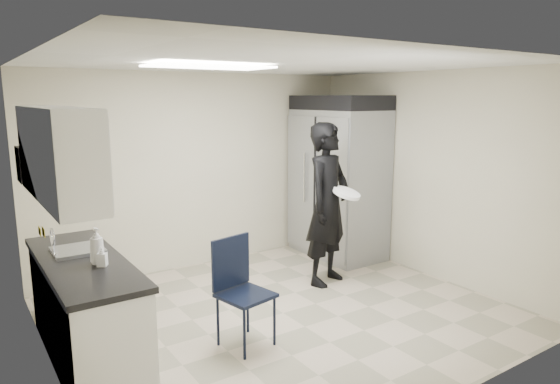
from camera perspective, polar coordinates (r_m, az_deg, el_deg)
floor at (r=5.50m, az=0.36°, el=-13.67°), size 4.50×4.50×0.00m
ceiling at (r=5.02m, az=0.40°, el=14.49°), size 4.50×4.50×0.00m
back_wall at (r=6.82m, az=-9.13°, el=2.43°), size 4.50×0.00×4.50m
left_wall at (r=4.29m, az=-25.38°, el=-3.43°), size 0.00×4.00×4.00m
right_wall at (r=6.61m, az=16.71°, el=1.85°), size 0.00×4.00×4.00m
ceiling_panel at (r=5.06m, az=-8.05°, el=14.02°), size 1.20×0.60×0.02m
lower_counter at (r=4.79m, az=-21.28°, el=-12.65°), size 0.60×1.90×0.86m
countertop at (r=4.63m, az=-21.66°, el=-7.46°), size 0.64×1.95×0.05m
sink at (r=4.88m, az=-22.06°, el=-6.78°), size 0.42×0.40×0.14m
faucet at (r=4.80m, az=-24.53°, el=-5.37°), size 0.02×0.02×0.24m
upper_cabinets at (r=4.42m, az=-24.09°, el=4.00°), size 0.35×1.80×0.75m
towel_dispenser at (r=5.57m, az=-26.68°, el=2.87°), size 0.22×0.30×0.35m
notice_sticker_left at (r=4.40m, az=-25.42°, el=-4.16°), size 0.00×0.12×0.07m
notice_sticker_right at (r=4.60m, az=-25.76°, el=-4.08°), size 0.00×0.12×0.07m
commercial_fridge at (r=7.24m, az=6.68°, el=0.96°), size 0.80×1.35×2.10m
fridge_compressor at (r=7.13m, az=6.88°, el=10.10°), size 0.80×1.35×0.20m
folding_chair at (r=4.67m, az=-3.93°, el=-11.71°), size 0.51×0.51×0.98m
man_tuxedo at (r=6.10m, az=5.50°, el=-1.40°), size 0.85×0.72×1.98m
bucket_lid at (r=5.96m, az=7.63°, el=-0.13°), size 0.43×0.43×0.04m
soap_bottle_a at (r=4.42m, az=-20.20°, el=-5.79°), size 0.14×0.14×0.31m
soap_bottle_b at (r=4.37m, az=-19.69°, el=-6.95°), size 0.10×0.10×0.16m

